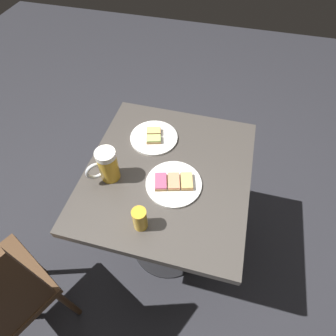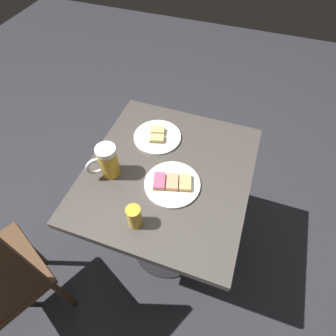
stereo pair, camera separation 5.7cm
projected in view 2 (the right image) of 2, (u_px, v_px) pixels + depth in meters
The scene contains 6 objects.
ground_plane at pixel (168, 243), 1.74m from camera, with size 6.00×6.00×0.00m, color #28282D.
cafe_table at pixel (168, 194), 1.28m from camera, with size 0.67×0.74×0.76m.
plate_near at pixel (172, 183), 1.09m from camera, with size 0.22×0.22×0.03m.
plate_far at pixel (157, 136), 1.25m from camera, with size 0.22×0.22×0.03m.
beer_mug at pixel (107, 162), 1.07m from camera, with size 0.11×0.11×0.15m.
beer_glass_small at pixel (134, 217), 0.95m from camera, with size 0.05×0.05×0.10m, color gold.
Camera 2 is at (-0.23, 0.64, 1.67)m, focal length 29.30 mm.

